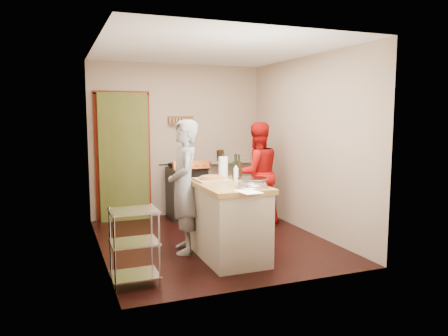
{
  "coord_description": "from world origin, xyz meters",
  "views": [
    {
      "loc": [
        -1.99,
        -5.58,
        1.76
      ],
      "look_at": [
        0.17,
        0.0,
        1.01
      ],
      "focal_mm": 35.0,
      "sensor_mm": 36.0,
      "label": 1
    }
  ],
  "objects": [
    {
      "name": "floor",
      "position": [
        0.0,
        0.0,
        0.0
      ],
      "size": [
        3.5,
        3.5,
        0.0
      ],
      "primitive_type": "plane",
      "color": "black",
      "rests_on": "ground"
    },
    {
      "name": "back_wall",
      "position": [
        -0.64,
        1.78,
        1.13
      ],
      "size": [
        3.0,
        0.44,
        2.6
      ],
      "color": "tan",
      "rests_on": "ground"
    },
    {
      "name": "left_wall",
      "position": [
        -1.5,
        0.0,
        1.3
      ],
      "size": [
        0.04,
        3.5,
        2.6
      ],
      "primitive_type": "cube",
      "color": "tan",
      "rests_on": "ground"
    },
    {
      "name": "right_wall",
      "position": [
        1.5,
        0.0,
        1.3
      ],
      "size": [
        0.04,
        3.5,
        2.6
      ],
      "primitive_type": "cube",
      "color": "tan",
      "rests_on": "ground"
    },
    {
      "name": "ceiling",
      "position": [
        0.0,
        0.0,
        2.61
      ],
      "size": [
        3.0,
        3.5,
        0.02
      ],
      "primitive_type": "cube",
      "color": "white",
      "rests_on": "back_wall"
    },
    {
      "name": "stove",
      "position": [
        0.05,
        1.42,
        0.45
      ],
      "size": [
        0.6,
        0.63,
        1.0
      ],
      "color": "black",
      "rests_on": "ground"
    },
    {
      "name": "wire_shelving",
      "position": [
        -1.28,
        -1.2,
        0.44
      ],
      "size": [
        0.48,
        0.4,
        0.8
      ],
      "color": "silver",
      "rests_on": "ground"
    },
    {
      "name": "island",
      "position": [
        -0.06,
        -0.75,
        0.49
      ],
      "size": [
        0.72,
        1.39,
        1.23
      ],
      "color": "#BDB7A0",
      "rests_on": "ground"
    },
    {
      "name": "person_stripe",
      "position": [
        -0.49,
        -0.33,
        0.84
      ],
      "size": [
        0.5,
        0.67,
        1.69
      ],
      "primitive_type": "imported",
      "rotation": [
        0.0,
        0.0,
        -1.74
      ],
      "color": "#A2A2A6",
      "rests_on": "ground"
    },
    {
      "name": "person_red",
      "position": [
        1.0,
        0.67,
        0.81
      ],
      "size": [
        0.79,
        0.62,
        1.63
      ],
      "primitive_type": "imported",
      "rotation": [
        0.0,
        0.0,
        3.14
      ],
      "color": "#B80F0C",
      "rests_on": "ground"
    }
  ]
}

